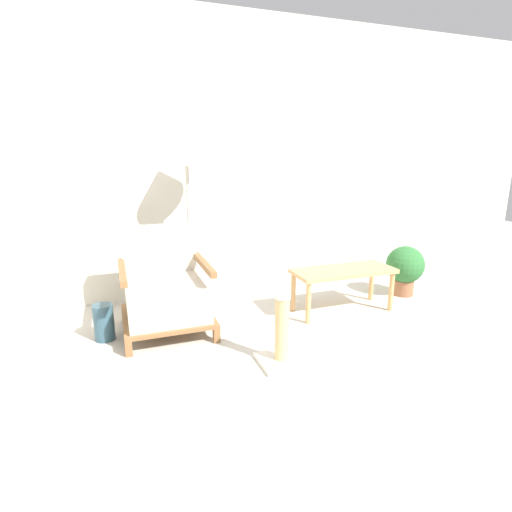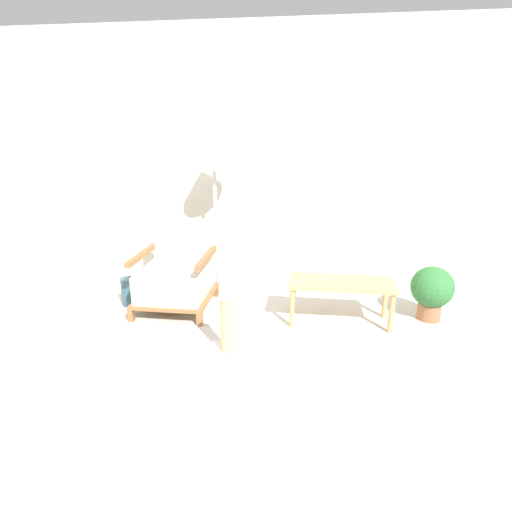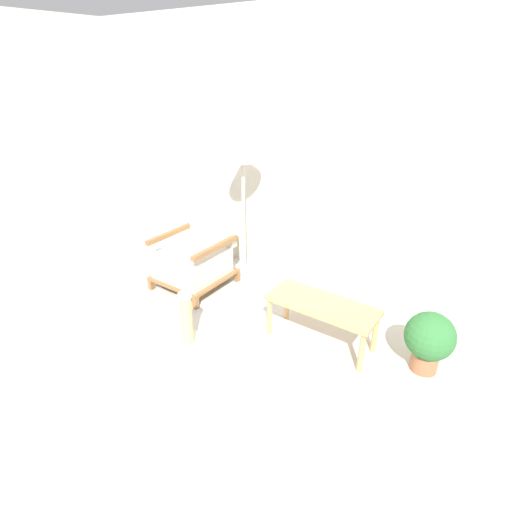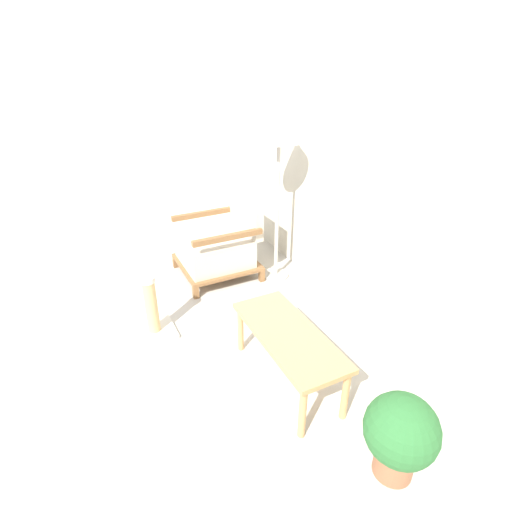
{
  "view_description": "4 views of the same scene",
  "coord_description": "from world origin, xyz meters",
  "px_view_note": "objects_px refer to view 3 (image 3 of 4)",
  "views": [
    {
      "loc": [
        -0.99,
        -1.69,
        1.4
      ],
      "look_at": [
        0.14,
        1.43,
        0.55
      ],
      "focal_mm": 28.0,
      "sensor_mm": 36.0,
      "label": 1
    },
    {
      "loc": [
        0.59,
        -2.09,
        1.66
      ],
      "look_at": [
        0.14,
        1.43,
        0.55
      ],
      "focal_mm": 28.0,
      "sensor_mm": 36.0,
      "label": 2
    },
    {
      "loc": [
        2.08,
        -1.33,
        2.18
      ],
      "look_at": [
        0.14,
        1.43,
        0.55
      ],
      "focal_mm": 28.0,
      "sensor_mm": 36.0,
      "label": 3
    },
    {
      "loc": [
        2.65,
        0.19,
        2.0
      ],
      "look_at": [
        0.14,
        1.43,
        0.55
      ],
      "focal_mm": 28.0,
      "sensor_mm": 36.0,
      "label": 4
    }
  ],
  "objects_px": {
    "armchair": "(195,258)",
    "coffee_table": "(322,308)",
    "vase": "(163,262)",
    "scratching_post": "(188,328)",
    "floor_lamp": "(243,153)",
    "potted_plant": "(429,339)"
  },
  "relations": [
    {
      "from": "coffee_table",
      "to": "potted_plant",
      "type": "distance_m",
      "value": 0.84
    },
    {
      "from": "floor_lamp",
      "to": "armchair",
      "type": "bearing_deg",
      "value": -122.61
    },
    {
      "from": "armchair",
      "to": "floor_lamp",
      "type": "relative_size",
      "value": 0.51
    },
    {
      "from": "potted_plant",
      "to": "scratching_post",
      "type": "relative_size",
      "value": 0.99
    },
    {
      "from": "armchair",
      "to": "potted_plant",
      "type": "relative_size",
      "value": 1.63
    },
    {
      "from": "floor_lamp",
      "to": "vase",
      "type": "relative_size",
      "value": 5.63
    },
    {
      "from": "armchair",
      "to": "coffee_table",
      "type": "xyz_separation_m",
      "value": [
        1.56,
        -0.14,
        0.03
      ]
    },
    {
      "from": "armchair",
      "to": "scratching_post",
      "type": "height_order",
      "value": "armchair"
    },
    {
      "from": "vase",
      "to": "coffee_table",
      "type": "bearing_deg",
      "value": -3.18
    },
    {
      "from": "coffee_table",
      "to": "vase",
      "type": "relative_size",
      "value": 3.23
    },
    {
      "from": "coffee_table",
      "to": "scratching_post",
      "type": "xyz_separation_m",
      "value": [
        -0.9,
        -0.68,
        -0.17
      ]
    },
    {
      "from": "floor_lamp",
      "to": "potted_plant",
      "type": "relative_size",
      "value": 3.19
    },
    {
      "from": "floor_lamp",
      "to": "scratching_post",
      "type": "bearing_deg",
      "value": -74.23
    },
    {
      "from": "armchair",
      "to": "floor_lamp",
      "type": "xyz_separation_m",
      "value": [
        0.3,
        0.47,
        1.06
      ]
    },
    {
      "from": "floor_lamp",
      "to": "potted_plant",
      "type": "height_order",
      "value": "floor_lamp"
    },
    {
      "from": "vase",
      "to": "scratching_post",
      "type": "bearing_deg",
      "value": -34.72
    },
    {
      "from": "coffee_table",
      "to": "potted_plant",
      "type": "relative_size",
      "value": 1.83
    },
    {
      "from": "armchair",
      "to": "potted_plant",
      "type": "height_order",
      "value": "armchair"
    },
    {
      "from": "potted_plant",
      "to": "coffee_table",
      "type": "bearing_deg",
      "value": -168.62
    },
    {
      "from": "coffee_table",
      "to": "vase",
      "type": "distance_m",
      "value": 2.06
    },
    {
      "from": "floor_lamp",
      "to": "coffee_table",
      "type": "height_order",
      "value": "floor_lamp"
    },
    {
      "from": "floor_lamp",
      "to": "coffee_table",
      "type": "bearing_deg",
      "value": -25.79
    }
  ]
}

